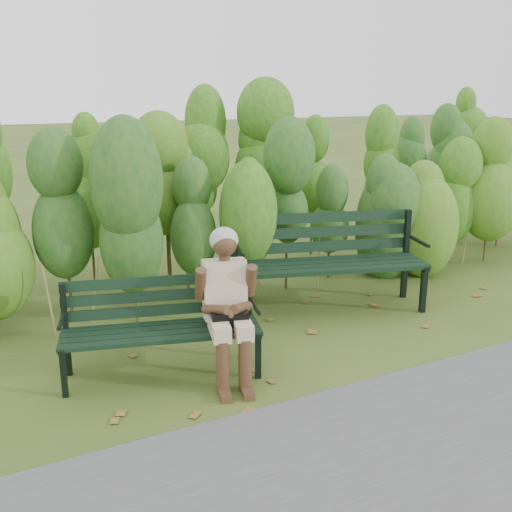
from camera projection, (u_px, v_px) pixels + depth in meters
name	position (u px, v px, depth m)	size (l,w,h in m)	color
ground	(274.00, 345.00, 5.40)	(80.00, 80.00, 0.00)	#354A15
footpath	(455.00, 481.00, 3.51)	(60.00, 2.50, 0.01)	#474749
hedge_band	(194.00, 180.00, 6.65)	(11.04, 1.67, 2.42)	#47381E
leaf_litter	(261.00, 348.00, 5.33)	(5.73, 2.12, 0.01)	brown
bench_left	(161.00, 320.00, 4.77)	(1.62, 0.89, 0.77)	black
bench_right	(326.00, 254.00, 6.21)	(2.08, 1.18, 0.99)	black
seated_woman	(227.00, 297.00, 4.66)	(0.52, 0.76, 1.20)	#B2A889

